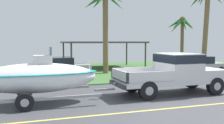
{
  "coord_description": "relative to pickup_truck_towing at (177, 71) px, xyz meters",
  "views": [
    {
      "loc": [
        -5.35,
        -9.83,
        2.42
      ],
      "look_at": [
        -1.31,
        2.05,
        1.43
      ],
      "focal_mm": 41.3,
      "sensor_mm": 36.0,
      "label": 1
    }
  ],
  "objects": [
    {
      "name": "carport_awning",
      "position": [
        -0.06,
        11.98,
        1.29
      ],
      "size": [
        6.95,
        4.85,
        2.44
      ],
      "color": "#4C4238",
      "rests_on": "ground"
    },
    {
      "name": "parked_sedan_near",
      "position": [
        4.79,
        5.22,
        -0.37
      ],
      "size": [
        4.62,
        1.91,
        1.38
      ],
      "color": "#99999E",
      "rests_on": "ground"
    },
    {
      "name": "pickup_truck_towing",
      "position": [
        0.0,
        0.0,
        0.0
      ],
      "size": [
        5.43,
        2.05,
        1.88
      ],
      "color": "silver",
      "rests_on": "ground"
    },
    {
      "name": "palm_tree_near_left",
      "position": [
        -1.05,
        8.17,
        3.59
      ],
      "size": [
        3.3,
        2.97,
        6.33
      ],
      "color": "brown",
      "rests_on": "ground"
    },
    {
      "name": "parked_sedan_far",
      "position": [
        -4.76,
        7.07,
        -0.37
      ],
      "size": [
        4.32,
        1.89,
        1.38
      ],
      "color": "#99999E",
      "rests_on": "ground"
    },
    {
      "name": "palm_tree_far_right",
      "position": [
        7.73,
        11.24,
        2.73
      ],
      "size": [
        3.33,
        2.69,
        4.87
      ],
      "color": "brown",
      "rests_on": "ground"
    },
    {
      "name": "palm_tree_far_left",
      "position": [
        7.83,
        7.8,
        4.27
      ],
      "size": [
        3.1,
        2.71,
        7.21
      ],
      "color": "brown",
      "rests_on": "ground"
    },
    {
      "name": "ground",
      "position": [
        -1.41,
        7.82,
        -1.05
      ],
      "size": [
        36.0,
        22.0,
        0.11
      ],
      "color": "#424247"
    },
    {
      "name": "boat_on_trailer",
      "position": [
        -6.36,
        -0.0,
        -0.01
      ],
      "size": [
        5.88,
        2.36,
        2.22
      ],
      "color": "gray",
      "rests_on": "ground"
    }
  ]
}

